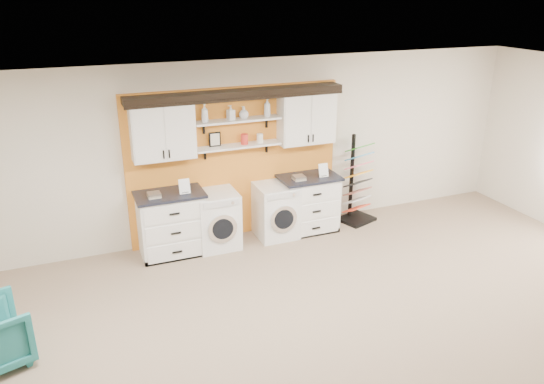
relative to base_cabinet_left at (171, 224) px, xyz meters
name	(u,v)px	position (x,y,z in m)	size (l,w,h in m)	color
ceiling	(382,117)	(1.13, -3.64, 2.31)	(10.00, 10.00, 0.00)	white
wall_back	(234,151)	(1.13, 0.36, 0.91)	(10.00, 10.00, 0.00)	beige
accent_panel	(235,163)	(1.13, 0.32, 0.71)	(3.40, 0.07, 2.40)	orange
upper_cabinet_left	(162,131)	(0.00, 0.15, 1.39)	(0.90, 0.35, 0.84)	white
upper_cabinet_right	(306,117)	(2.26, 0.15, 1.39)	(0.90, 0.35, 0.84)	white
shelf_lower	(238,146)	(1.13, 0.16, 1.04)	(1.32, 0.28, 0.03)	white
shelf_upper	(238,120)	(1.13, 0.16, 1.44)	(1.32, 0.28, 0.03)	white
crown_molding	(237,93)	(1.13, 0.17, 1.84)	(3.30, 0.41, 0.13)	black
picture_frame	(215,139)	(0.78, 0.21, 1.16)	(0.18, 0.02, 0.22)	black
canister_red	(244,139)	(1.23, 0.16, 1.13)	(0.11, 0.11, 0.16)	red
canister_cream	(260,138)	(1.48, 0.16, 1.12)	(0.10, 0.10, 0.14)	silver
base_cabinet_left	(171,224)	(0.00, 0.00, 0.00)	(1.00, 0.66, 0.98)	white
base_cabinet_right	(308,203)	(2.26, 0.00, -0.02)	(0.96, 0.66, 0.94)	white
washer	(216,219)	(0.69, 0.00, -0.04)	(0.64, 0.71, 0.89)	white
dryer	(276,210)	(1.68, 0.00, -0.05)	(0.63, 0.71, 0.88)	white
sample_rack	(357,194)	(3.19, 0.03, 0.01)	(0.67, 0.61, 1.51)	black
soap_bottle_a	(205,113)	(0.63, 0.16, 1.59)	(0.10, 0.10, 0.27)	silver
soap_bottle_b	(231,112)	(1.03, 0.16, 1.56)	(0.10, 0.10, 0.22)	silver
soap_bottle_c	(244,112)	(1.23, 0.16, 1.55)	(0.14, 0.14, 0.18)	silver
soap_bottle_d	(267,107)	(1.60, 0.16, 1.59)	(0.11, 0.11, 0.27)	silver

